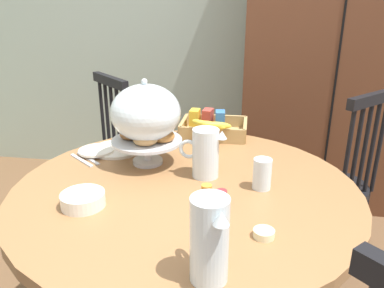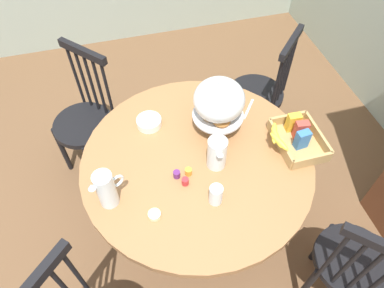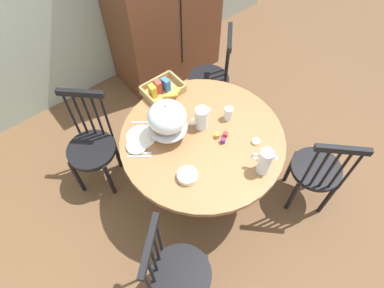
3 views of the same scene
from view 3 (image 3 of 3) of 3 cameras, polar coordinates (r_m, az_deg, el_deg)
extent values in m
plane|color=brown|center=(3.08, 3.97, -6.30)|extent=(10.00, 10.00, 0.00)
cylinder|color=olive|center=(2.44, 1.83, 0.93)|extent=(1.22, 1.22, 0.04)
cylinder|color=brown|center=(2.72, 1.64, -3.26)|extent=(0.14, 0.14, 0.63)
cylinder|color=brown|center=(3.02, 1.48, -6.85)|extent=(0.56, 0.56, 0.06)
cylinder|color=black|center=(2.79, 20.71, -4.05)|extent=(0.40, 0.40, 0.04)
cylinder|color=black|center=(3.08, 21.72, -4.21)|extent=(0.04, 0.04, 0.45)
cylinder|color=black|center=(3.01, 16.65, -3.84)|extent=(0.04, 0.04, 0.45)
cylinder|color=black|center=(2.95, 22.34, -8.83)|extent=(0.04, 0.04, 0.45)
cylinder|color=black|center=(2.87, 17.00, -8.59)|extent=(0.04, 0.04, 0.45)
cylinder|color=black|center=(2.56, 25.63, -4.46)|extent=(0.02, 0.02, 0.48)
cylinder|color=black|center=(2.54, 24.16, -4.37)|extent=(0.02, 0.02, 0.48)
cylinder|color=black|center=(2.51, 22.67, -4.27)|extent=(0.02, 0.02, 0.48)
cylinder|color=black|center=(2.49, 21.15, -4.17)|extent=(0.02, 0.02, 0.48)
cylinder|color=black|center=(2.47, 19.61, -4.06)|extent=(0.02, 0.02, 0.48)
cube|color=black|center=(2.31, 24.69, -0.90)|extent=(0.28, 0.28, 0.05)
cylinder|color=black|center=(3.25, 2.87, 11.05)|extent=(0.40, 0.40, 0.04)
cylinder|color=black|center=(3.51, 0.54, 10.10)|extent=(0.04, 0.04, 0.45)
cylinder|color=black|center=(3.32, 0.13, 6.73)|extent=(0.04, 0.04, 0.45)
cylinder|color=black|center=(3.51, 5.18, 9.77)|extent=(0.04, 0.04, 0.45)
cylinder|color=black|center=(3.31, 4.99, 6.38)|extent=(0.04, 0.04, 0.45)
cylinder|color=black|center=(3.20, 6.18, 15.66)|extent=(0.02, 0.02, 0.48)
cylinder|color=black|center=(3.14, 6.15, 14.87)|extent=(0.02, 0.02, 0.48)
cylinder|color=black|center=(3.09, 6.11, 14.05)|extent=(0.02, 0.02, 0.48)
cylinder|color=black|center=(3.04, 6.07, 13.19)|extent=(0.02, 0.02, 0.48)
cylinder|color=black|center=(2.98, 6.03, 12.31)|extent=(0.02, 0.02, 0.48)
cube|color=black|center=(2.93, 6.57, 17.91)|extent=(0.28, 0.28, 0.05)
cylinder|color=black|center=(2.83, -17.05, -1.01)|extent=(0.40, 0.40, 0.04)
cylinder|color=black|center=(3.00, -19.22, -5.43)|extent=(0.04, 0.04, 0.45)
cylinder|color=black|center=(2.90, -14.09, -6.01)|extent=(0.04, 0.04, 0.45)
cylinder|color=black|center=(3.13, -17.81, -1.03)|extent=(0.04, 0.04, 0.45)
cylinder|color=black|center=(3.04, -12.88, -1.45)|extent=(0.04, 0.04, 0.45)
cylinder|color=black|center=(2.79, -20.09, 4.72)|extent=(0.02, 0.02, 0.48)
cylinder|color=black|center=(2.76, -18.76, 4.66)|extent=(0.02, 0.02, 0.48)
cylinder|color=black|center=(2.74, -17.39, 4.59)|extent=(0.02, 0.02, 0.48)
cylinder|color=black|center=(2.71, -16.01, 4.53)|extent=(0.02, 0.02, 0.48)
cylinder|color=black|center=(2.69, -14.60, 4.45)|extent=(0.02, 0.02, 0.48)
cube|color=black|center=(2.55, -18.83, 8.33)|extent=(0.28, 0.28, 0.05)
cylinder|color=black|center=(2.30, -1.89, -21.67)|extent=(0.40, 0.40, 0.04)
cylinder|color=black|center=(2.55, 2.17, -20.35)|extent=(0.04, 0.04, 0.45)
cylinder|color=black|center=(2.56, -4.40, -19.32)|extent=(0.04, 0.04, 0.45)
cylinder|color=black|center=(2.06, -7.62, -22.95)|extent=(0.02, 0.02, 0.48)
cylinder|color=black|center=(2.07, -7.13, -21.10)|extent=(0.02, 0.02, 0.48)
cylinder|color=black|center=(2.09, -6.66, -19.28)|extent=(0.02, 0.02, 0.48)
cylinder|color=black|center=(2.11, -6.20, -17.49)|extent=(0.02, 0.02, 0.48)
cylinder|color=black|center=(2.13, -5.76, -15.73)|extent=(0.02, 0.02, 0.48)
cube|color=black|center=(1.84, -7.46, -17.01)|extent=(0.29, 0.27, 0.05)
cylinder|color=silver|center=(2.43, -4.05, 1.62)|extent=(0.12, 0.12, 0.02)
cylinder|color=silver|center=(2.40, -4.10, 2.15)|extent=(0.03, 0.03, 0.09)
cylinder|color=silver|center=(2.36, -4.17, 2.91)|extent=(0.28, 0.28, 0.01)
torus|color=#B27033|center=(2.36, -2.93, 4.02)|extent=(0.10, 0.10, 0.03)
torus|color=#D19347|center=(2.36, -4.91, 3.78)|extent=(0.10, 0.10, 0.03)
torus|color=#935628|center=(2.33, -5.56, 2.62)|extent=(0.10, 0.10, 0.03)
torus|color=tan|center=(2.32, -3.37, 2.68)|extent=(0.10, 0.10, 0.03)
ellipsoid|color=silver|center=(2.27, -4.35, 4.72)|extent=(0.27, 0.27, 0.22)
sphere|color=silver|center=(2.18, -4.54, 6.75)|extent=(0.02, 0.02, 0.02)
cylinder|color=silver|center=(2.23, 12.53, -2.94)|extent=(0.09, 0.09, 0.21)
cylinder|color=orange|center=(2.26, 12.39, -3.38)|extent=(0.08, 0.08, 0.15)
cone|color=silver|center=(2.16, 14.34, -2.14)|extent=(0.05, 0.05, 0.03)
torus|color=silver|center=(2.22, 11.10, -2.26)|extent=(0.05, 0.07, 0.07)
cylinder|color=silver|center=(2.42, 1.69, 4.50)|extent=(0.10, 0.10, 0.18)
cylinder|color=white|center=(2.44, 1.68, 4.08)|extent=(0.09, 0.09, 0.12)
cone|color=silver|center=(2.38, 2.93, 6.27)|extent=(0.04, 0.04, 0.03)
torus|color=silver|center=(2.39, 0.39, 4.00)|extent=(0.08, 0.02, 0.07)
cube|color=tan|center=(2.73, -5.00, 9.05)|extent=(0.30, 0.22, 0.01)
cube|color=tan|center=(2.64, -3.63, 8.18)|extent=(0.30, 0.02, 0.07)
cube|color=tan|center=(2.77, -6.41, 10.70)|extent=(0.30, 0.02, 0.07)
cube|color=tan|center=(2.65, -7.69, 7.99)|extent=(0.02, 0.22, 0.07)
cube|color=tan|center=(2.77, -2.50, 10.89)|extent=(0.02, 0.22, 0.07)
cube|color=gold|center=(2.65, -6.84, 9.09)|extent=(0.05, 0.07, 0.11)
cube|color=#B23D33|center=(2.68, -5.94, 9.87)|extent=(0.05, 0.08, 0.11)
cube|color=#336BAD|center=(2.69, -4.56, 10.21)|extent=(0.05, 0.07, 0.11)
ellipsoid|color=yellow|center=(2.57, -3.84, 8.42)|extent=(0.14, 0.08, 0.05)
ellipsoid|color=yellow|center=(2.58, -3.30, 8.73)|extent=(0.13, 0.03, 0.05)
ellipsoid|color=yellow|center=(2.59, -2.76, 9.03)|extent=(0.14, 0.08, 0.05)
cylinder|color=white|center=(2.44, -8.79, 1.22)|extent=(0.22, 0.22, 0.01)
cylinder|color=white|center=(2.39, -9.56, -0.30)|extent=(0.15, 0.15, 0.01)
cylinder|color=white|center=(2.22, -0.80, -5.51)|extent=(0.14, 0.14, 0.04)
cylinder|color=silver|center=(2.51, 6.32, 5.25)|extent=(0.06, 0.06, 0.11)
cylinder|color=beige|center=(2.43, 11.01, 0.40)|extent=(0.06, 0.06, 0.02)
cylinder|color=#B7282D|center=(2.42, 5.82, 1.65)|extent=(0.04, 0.04, 0.04)
cylinder|color=orange|center=(2.41, 4.42, 1.47)|extent=(0.04, 0.04, 0.04)
cylinder|color=#5B2366|center=(2.39, 5.38, 0.56)|extent=(0.04, 0.04, 0.04)
cube|color=silver|center=(2.37, -9.06, -1.55)|extent=(0.14, 0.12, 0.01)
cube|color=silver|center=(2.35, -9.12, -2.15)|extent=(0.14, 0.12, 0.01)
cube|color=silver|center=(2.53, -8.52, 3.72)|extent=(0.14, 0.12, 0.01)
camera|label=1|loc=(1.78, 34.39, -7.92)|focal=35.62mm
camera|label=2|loc=(2.21, 37.20, 34.72)|focal=33.06mm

